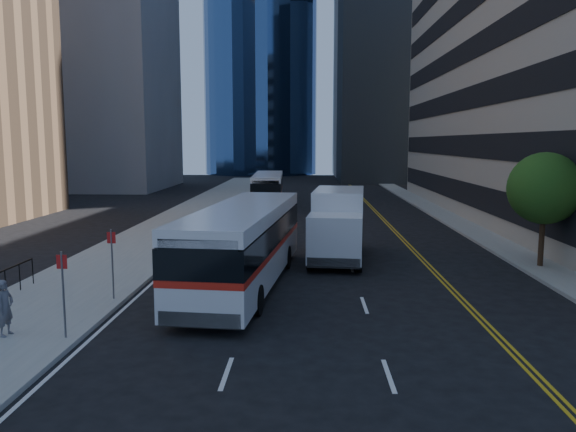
{
  "coord_description": "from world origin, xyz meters",
  "views": [
    {
      "loc": [
        -1.51,
        -17.18,
        5.69
      ],
      "look_at": [
        -2.28,
        4.64,
        2.8
      ],
      "focal_mm": 35.0,
      "sensor_mm": 36.0,
      "label": 1
    }
  ],
  "objects_px": {
    "street_tree": "(545,188)",
    "bus_front": "(244,243)",
    "box_truck": "(338,223)",
    "pedestrian": "(5,308)",
    "bus_rear": "(268,188)"
  },
  "relations": [
    {
      "from": "street_tree",
      "to": "bus_front",
      "type": "xyz_separation_m",
      "value": [
        -13.0,
        -3.47,
        -1.9
      ]
    },
    {
      "from": "bus_front",
      "to": "box_truck",
      "type": "xyz_separation_m",
      "value": [
        3.98,
        5.39,
        0.02
      ]
    },
    {
      "from": "box_truck",
      "to": "pedestrian",
      "type": "xyz_separation_m",
      "value": [
        -10.15,
        -11.81,
        -0.79
      ]
    },
    {
      "from": "bus_front",
      "to": "bus_rear",
      "type": "bearing_deg",
      "value": 98.0
    },
    {
      "from": "bus_front",
      "to": "box_truck",
      "type": "height_order",
      "value": "box_truck"
    },
    {
      "from": "bus_rear",
      "to": "box_truck",
      "type": "relative_size",
      "value": 1.57
    },
    {
      "from": "street_tree",
      "to": "box_truck",
      "type": "distance_m",
      "value": 9.42
    },
    {
      "from": "street_tree",
      "to": "pedestrian",
      "type": "height_order",
      "value": "street_tree"
    },
    {
      "from": "bus_front",
      "to": "box_truck",
      "type": "relative_size",
      "value": 1.75
    },
    {
      "from": "street_tree",
      "to": "pedestrian",
      "type": "bearing_deg",
      "value": -152.72
    },
    {
      "from": "street_tree",
      "to": "box_truck",
      "type": "bearing_deg",
      "value": 168.0
    },
    {
      "from": "street_tree",
      "to": "bus_front",
      "type": "distance_m",
      "value": 13.59
    },
    {
      "from": "pedestrian",
      "to": "box_truck",
      "type": "bearing_deg",
      "value": -32.93
    },
    {
      "from": "bus_front",
      "to": "pedestrian",
      "type": "bearing_deg",
      "value": -128.0
    },
    {
      "from": "bus_front",
      "to": "pedestrian",
      "type": "distance_m",
      "value": 8.93
    }
  ]
}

